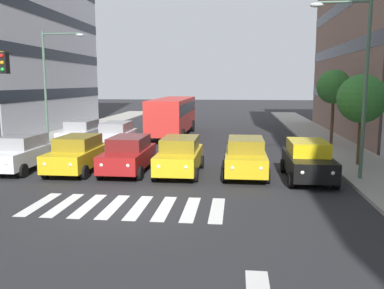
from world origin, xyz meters
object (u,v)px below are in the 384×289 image
(car_4, at_px, (77,154))
(car_row2_1, at_px, (81,133))
(car_row2_0, at_px, (116,135))
(car_3, at_px, (128,154))
(street_lamp_left, at_px, (357,72))
(street_tree_2, at_px, (334,87))
(bus_behind_traffic, at_px, (173,113))
(car_0, at_px, (308,160))
(street_lamp_right, at_px, (51,76))
(car_1, at_px, (246,156))
(car_2, at_px, (180,155))
(car_5, at_px, (21,152))
(street_tree_1, at_px, (362,99))

(car_4, distance_m, car_row2_1, 8.43)
(car_row2_0, bearing_deg, car_3, 111.32)
(car_row2_1, height_order, street_lamp_left, street_lamp_left)
(street_tree_2, bearing_deg, bus_behind_traffic, -20.32)
(car_0, height_order, street_lamp_right, street_lamp_right)
(car_1, distance_m, street_lamp_left, 5.97)
(car_1, distance_m, street_lamp_right, 15.50)
(car_2, relative_size, car_row2_0, 1.00)
(car_row2_0, bearing_deg, car_0, 145.99)
(car_5, xyz_separation_m, car_row2_0, (-2.72, -6.87, 0.00))
(car_2, bearing_deg, car_4, 0.61)
(car_row2_1, xyz_separation_m, street_lamp_left, (-15.47, 8.50, 3.80))
(bus_behind_traffic, distance_m, street_tree_1, 16.01)
(car_2, xyz_separation_m, car_3, (2.48, -0.05, 0.00))
(car_3, bearing_deg, street_lamp_left, 176.06)
(car_5, distance_m, street_lamp_right, 8.97)
(car_2, height_order, car_row2_0, same)
(car_0, bearing_deg, car_2, -5.04)
(car_1, height_order, bus_behind_traffic, bus_behind_traffic)
(car_3, bearing_deg, car_row2_0, -68.68)
(car_5, bearing_deg, bus_behind_traffic, -111.30)
(car_0, relative_size, car_3, 1.00)
(car_3, relative_size, street_tree_2, 0.89)
(car_5, bearing_deg, car_1, -179.46)
(street_tree_1, bearing_deg, car_3, 12.16)
(car_0, xyz_separation_m, car_3, (8.25, -0.56, 0.00))
(car_row2_1, xyz_separation_m, bus_behind_traffic, (-5.38, -5.89, 0.97))
(street_tree_1, bearing_deg, car_2, 15.75)
(street_tree_1, xyz_separation_m, street_tree_2, (-0.22, -7.02, 0.51))
(car_3, xyz_separation_m, car_4, (2.48, 0.10, 0.00))
(car_row2_1, bearing_deg, car_row2_0, 159.63)
(car_2, distance_m, street_tree_1, 9.48)
(car_2, distance_m, car_row2_1, 11.11)
(car_row2_0, relative_size, street_lamp_right, 0.60)
(car_row2_1, distance_m, street_tree_2, 17.21)
(street_tree_2, bearing_deg, street_tree_1, 88.24)
(car_0, relative_size, car_row2_0, 1.00)
(car_2, bearing_deg, bus_behind_traffic, -79.79)
(car_row2_1, xyz_separation_m, street_tree_2, (-16.85, -1.64, 3.08))
(car_1, height_order, car_2, same)
(car_3, bearing_deg, street_lamp_right, -46.89)
(car_3, xyz_separation_m, bus_behind_traffic, (0.00, -13.70, 0.97))
(car_2, height_order, car_row2_1, same)
(car_row2_1, height_order, street_tree_1, street_tree_1)
(car_0, xyz_separation_m, car_row2_0, (10.90, -7.36, 0.00))
(bus_behind_traffic, height_order, street_tree_2, street_tree_2)
(car_1, xyz_separation_m, street_lamp_right, (12.85, -7.78, 3.80))
(car_row2_0, xyz_separation_m, street_lamp_left, (-12.75, 7.49, 3.80))
(car_4, distance_m, street_tree_2, 17.19)
(car_5, distance_m, bus_behind_traffic, 14.81)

